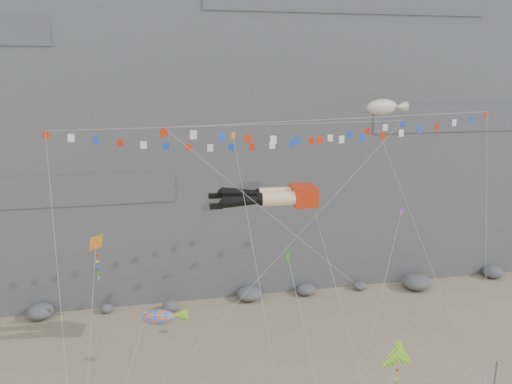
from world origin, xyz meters
TOP-DOWN VIEW (x-y plane):
  - cliff at (0.00, 32.00)m, footprint 80.00×28.00m
  - talus_boulders at (0.00, 17.00)m, footprint 60.00×3.00m
  - legs_kite at (-0.46, 4.83)m, footprint 8.29×15.40m
  - flag_banner_upper at (-2.25, 8.30)m, footprint 27.72×13.25m
  - flag_banner_lower at (5.31, 4.84)m, footprint 27.08×9.89m
  - harlequin_kite at (-12.68, 1.94)m, footprint 2.07×7.73m
  - fish_windsock at (-9.06, 0.27)m, footprint 5.82×6.00m
  - delta_kite at (5.50, -3.57)m, footprint 6.21×5.29m
  - blimp_windsock at (10.83, 11.71)m, footprint 4.52×15.27m
  - small_kite_a at (-3.15, 6.09)m, footprint 1.82×13.38m
  - small_kite_b at (8.61, 3.14)m, footprint 8.17×9.45m
  - small_kite_c at (-0.29, 1.49)m, footprint 1.19×10.47m

SIDE VIEW (x-z plane):
  - talus_boulders at x=0.00m, z-range 0.00..1.20m
  - delta_kite at x=5.50m, z-range 0.86..9.50m
  - fish_windsock at x=-9.06m, z-range 2.53..12.44m
  - small_kite_c at x=-0.29m, z-range 3.12..17.36m
  - harlequin_kite at x=-12.68m, z-range 5.19..19.02m
  - small_kite_b at x=8.61m, z-range 3.74..20.85m
  - legs_kite at x=-0.46m, z-range 4.02..23.60m
  - small_kite_a at x=-3.15m, z-range 6.46..28.62m
  - flag_banner_upper at x=-2.25m, z-range 6.04..31.17m
  - flag_banner_lower at x=5.31m, z-range 8.23..30.36m
  - blimp_windsock at x=10.83m, z-range 7.54..31.61m
  - cliff at x=0.00m, z-range 0.00..50.00m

